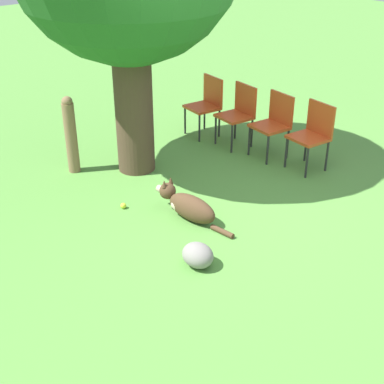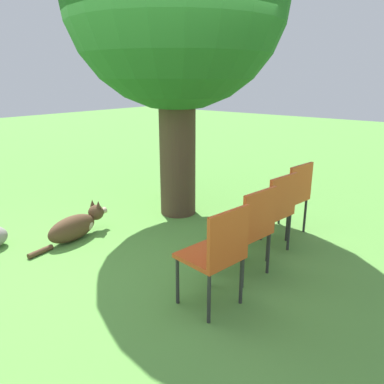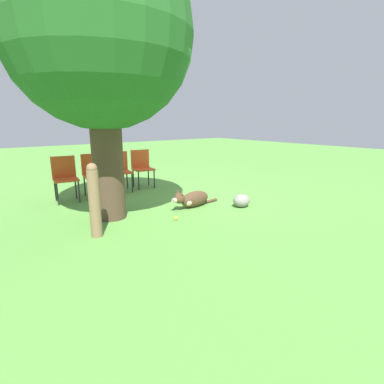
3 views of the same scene
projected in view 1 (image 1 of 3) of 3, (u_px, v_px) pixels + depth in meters
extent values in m
plane|color=#56933D|center=(212.00, 195.00, 6.42)|extent=(30.00, 30.00, 0.00)
cylinder|color=#4C3828|center=(133.00, 95.00, 6.60)|extent=(0.48, 0.48, 2.00)
ellipsoid|color=#513823|center=(192.00, 208.00, 5.84)|extent=(0.30, 0.66, 0.29)
ellipsoid|color=#C6B293|center=(180.00, 204.00, 5.95)|extent=(0.22, 0.24, 0.17)
sphere|color=#513823|center=(168.00, 191.00, 6.03)|extent=(0.21, 0.21, 0.19)
cylinder|color=#C6B293|center=(161.00, 189.00, 6.10)|extent=(0.09, 0.09, 0.08)
cone|color=#513823|center=(164.00, 184.00, 5.94)|extent=(0.06, 0.06, 0.08)
cone|color=#513823|center=(171.00, 181.00, 6.01)|extent=(0.06, 0.06, 0.08)
cylinder|color=#513823|center=(222.00, 231.00, 5.64)|extent=(0.09, 0.29, 0.06)
cylinder|color=#846647|center=(71.00, 138.00, 6.79)|extent=(0.15, 0.15, 0.92)
sphere|color=#846647|center=(67.00, 102.00, 6.56)|extent=(0.14, 0.14, 0.14)
cube|color=#D14C1E|center=(308.00, 138.00, 6.85)|extent=(0.47, 0.49, 0.04)
cube|color=#D14C1E|center=(321.00, 118.00, 6.84)|extent=(0.09, 0.44, 0.41)
cylinder|color=#2D2D2D|center=(307.00, 163.00, 6.73)|extent=(0.03, 0.03, 0.42)
cylinder|color=#2D2D2D|center=(286.00, 153.00, 7.01)|extent=(0.03, 0.03, 0.42)
cylinder|color=#2D2D2D|center=(327.00, 156.00, 6.91)|extent=(0.03, 0.03, 0.42)
cylinder|color=#2D2D2D|center=(306.00, 146.00, 7.19)|extent=(0.03, 0.03, 0.42)
cube|color=#D14C1E|center=(269.00, 127.00, 7.20)|extent=(0.47, 0.49, 0.04)
cube|color=#D14C1E|center=(281.00, 108.00, 7.19)|extent=(0.09, 0.44, 0.41)
cylinder|color=#2D2D2D|center=(267.00, 150.00, 7.08)|extent=(0.03, 0.03, 0.42)
cylinder|color=#2D2D2D|center=(249.00, 141.00, 7.36)|extent=(0.03, 0.03, 0.42)
cylinder|color=#2D2D2D|center=(288.00, 144.00, 7.26)|extent=(0.03, 0.03, 0.42)
cylinder|color=#2D2D2D|center=(269.00, 135.00, 7.54)|extent=(0.03, 0.03, 0.42)
cube|color=#D14C1E|center=(234.00, 117.00, 7.55)|extent=(0.47, 0.49, 0.04)
cube|color=#D14C1E|center=(246.00, 99.00, 7.54)|extent=(0.09, 0.44, 0.41)
cylinder|color=#2D2D2D|center=(232.00, 139.00, 7.43)|extent=(0.03, 0.03, 0.42)
cylinder|color=#2D2D2D|center=(216.00, 130.00, 7.71)|extent=(0.03, 0.03, 0.42)
cylinder|color=#2D2D2D|center=(252.00, 133.00, 7.61)|extent=(0.03, 0.03, 0.42)
cylinder|color=#2D2D2D|center=(235.00, 125.00, 7.89)|extent=(0.03, 0.03, 0.42)
cube|color=#D14C1E|center=(202.00, 107.00, 7.90)|extent=(0.47, 0.49, 0.04)
cube|color=#D14C1E|center=(213.00, 90.00, 7.89)|extent=(0.09, 0.44, 0.41)
cylinder|color=#2D2D2D|center=(199.00, 128.00, 7.78)|extent=(0.03, 0.03, 0.42)
cylinder|color=#2D2D2D|center=(185.00, 121.00, 8.06)|extent=(0.03, 0.03, 0.42)
cylinder|color=#2D2D2D|center=(219.00, 123.00, 7.96)|extent=(0.03, 0.03, 0.42)
cylinder|color=#2D2D2D|center=(204.00, 116.00, 8.24)|extent=(0.03, 0.03, 0.42)
sphere|color=#CCE033|center=(123.00, 206.00, 6.12)|extent=(0.07, 0.07, 0.07)
ellipsoid|color=gray|center=(198.00, 255.00, 5.10)|extent=(0.28, 0.33, 0.23)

